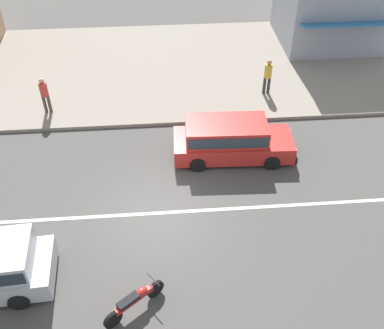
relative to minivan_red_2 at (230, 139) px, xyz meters
name	(u,v)px	position (x,y,z in m)	size (l,w,h in m)	color
ground_plane	(159,213)	(-2.84, -2.88, -0.84)	(160.00, 160.00, 0.00)	#4C4947
lane_centre_stripe	(159,213)	(-2.84, -2.88, -0.84)	(50.40, 0.14, 0.01)	silver
kerb_strip	(154,68)	(-2.84, 7.21, -0.77)	(68.00, 10.00, 0.15)	gray
minivan_red_2	(230,139)	(0.00, 0.00, 0.00)	(4.73, 2.01, 1.56)	red
motorcycle_1	(135,301)	(-3.56, -6.50, -0.42)	(1.65, 1.28, 0.80)	black
pedestrian_near_clock	(268,74)	(2.33, 4.23, 0.30)	(0.34, 0.34, 1.70)	#333338
pedestrian_far_end	(44,93)	(-7.51, 3.46, 0.28)	(0.34, 0.34, 1.67)	#4C4238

